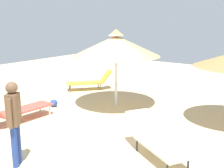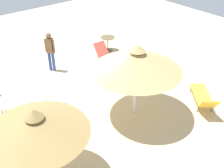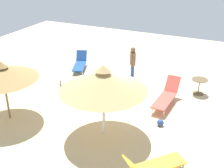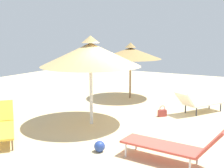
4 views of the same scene
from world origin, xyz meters
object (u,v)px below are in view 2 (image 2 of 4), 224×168
(lounge_chair_far_right, at_px, (204,97))
(side_table_round, at_px, (108,41))
(lounge_chair_center, at_px, (28,102))
(parasol_umbrella_back, at_px, (137,60))
(beach_ball, at_px, (141,79))
(handbag, at_px, (67,108))
(lounge_chair_front, at_px, (111,60))
(person_standing_near_left, at_px, (50,49))
(parasol_umbrella_edge, at_px, (35,125))

(lounge_chair_far_right, height_order, side_table_round, lounge_chair_far_right)
(lounge_chair_center, bearing_deg, lounge_chair_far_right, -126.92)
(parasol_umbrella_back, xyz_separation_m, beach_ball, (1.37, -1.69, -1.99))
(parasol_umbrella_back, relative_size, handbag, 7.94)
(lounge_chair_center, distance_m, lounge_chair_front, 4.31)
(lounge_chair_far_right, xyz_separation_m, lounge_chair_center, (3.82, 5.08, 0.01))
(lounge_chair_center, distance_m, beach_ball, 4.68)
(person_standing_near_left, bearing_deg, lounge_chair_center, 134.32)
(parasol_umbrella_edge, xyz_separation_m, lounge_chair_center, (3.12, -1.00, -1.54))
(parasol_umbrella_back, height_order, lounge_chair_far_right, parasol_umbrella_back)
(lounge_chair_far_right, bearing_deg, beach_ball, 11.76)
(handbag, height_order, side_table_round, side_table_round)
(parasol_umbrella_edge, xyz_separation_m, parasol_umbrella_back, (0.59, -3.84, 0.19))
(parasol_umbrella_edge, relative_size, lounge_chair_far_right, 1.43)
(person_standing_near_left, relative_size, beach_ball, 6.88)
(person_standing_near_left, bearing_deg, lounge_chair_far_right, -153.34)
(lounge_chair_front, bearing_deg, beach_ball, -171.64)
(parasol_umbrella_edge, bearing_deg, handbag, -42.59)
(handbag, relative_size, side_table_round, 0.52)
(parasol_umbrella_edge, bearing_deg, side_table_round, -50.48)
(person_standing_near_left, distance_m, handbag, 3.32)
(parasol_umbrella_edge, xyz_separation_m, lounge_chair_front, (3.66, -5.28, -1.50))
(lounge_chair_far_right, distance_m, lounge_chair_center, 6.36)
(lounge_chair_front, relative_size, handbag, 5.90)
(person_standing_near_left, bearing_deg, parasol_umbrella_back, -171.18)
(lounge_chair_front, bearing_deg, parasol_umbrella_back, 154.89)
(parasol_umbrella_edge, relative_size, lounge_chair_center, 1.36)
(lounge_chair_front, bearing_deg, side_table_round, -34.16)
(handbag, bearing_deg, lounge_chair_center, 47.77)
(lounge_chair_far_right, height_order, person_standing_near_left, person_standing_near_left)
(parasol_umbrella_edge, distance_m, handbag, 3.49)
(lounge_chair_far_right, xyz_separation_m, person_standing_near_left, (5.89, 2.96, 0.66))
(handbag, xyz_separation_m, side_table_round, (3.04, -4.33, 0.37))
(lounge_chair_far_right, distance_m, handbag, 4.99)
(lounge_chair_center, relative_size, beach_ball, 7.34)
(lounge_chair_far_right, relative_size, beach_ball, 6.99)
(lounge_chair_far_right, xyz_separation_m, handbag, (2.89, 4.06, -0.25))
(parasol_umbrella_edge, relative_size, beach_ball, 10.00)
(parasol_umbrella_back, relative_size, lounge_chair_front, 1.35)
(lounge_chair_center, xyz_separation_m, side_table_round, (2.12, -5.35, 0.11))
(lounge_chair_far_right, relative_size, handbag, 4.84)
(parasol_umbrella_edge, bearing_deg, beach_ball, -70.51)
(person_standing_near_left, xyz_separation_m, beach_ball, (-3.24, -2.41, -0.91))
(lounge_chair_front, xyz_separation_m, person_standing_near_left, (1.53, 2.16, 0.61))
(lounge_chair_front, bearing_deg, lounge_chair_far_right, -169.57)
(lounge_chair_center, bearing_deg, person_standing_near_left, -45.68)
(lounge_chair_center, bearing_deg, side_table_round, -68.40)
(lounge_chair_center, height_order, lounge_chair_front, lounge_chair_front)
(parasol_umbrella_edge, relative_size, handbag, 6.93)
(lounge_chair_center, bearing_deg, handbag, -132.23)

